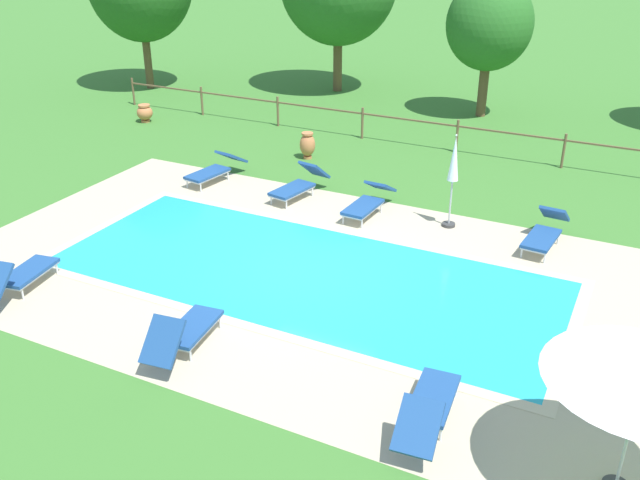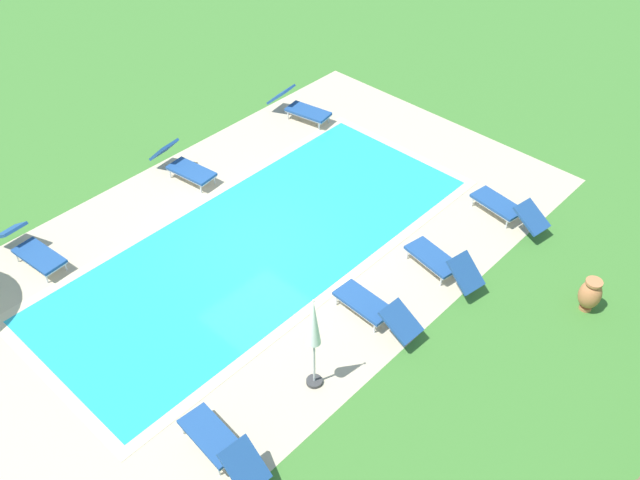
% 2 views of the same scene
% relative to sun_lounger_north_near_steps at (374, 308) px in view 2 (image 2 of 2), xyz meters
% --- Properties ---
extents(ground_plane, '(160.00, 160.00, 0.00)m').
position_rel_sun_lounger_north_near_steps_xyz_m(ground_plane, '(0.01, -3.50, -0.36)').
color(ground_plane, '#3D752D').
extents(pool_deck_paving, '(15.32, 8.93, 0.01)m').
position_rel_sun_lounger_north_near_steps_xyz_m(pool_deck_paving, '(0.01, -3.50, -0.35)').
color(pool_deck_paving, '#BCAD8E').
rests_on(pool_deck_paving, ground).
extents(swimming_pool_water, '(10.75, 4.36, 0.01)m').
position_rel_sun_lounger_north_near_steps_xyz_m(swimming_pool_water, '(0.01, -3.50, -0.35)').
color(swimming_pool_water, '#23A8C1').
rests_on(swimming_pool_water, ground).
extents(pool_coping_rim, '(11.23, 4.84, 0.01)m').
position_rel_sun_lounger_north_near_steps_xyz_m(pool_coping_rim, '(0.01, -3.50, -0.35)').
color(pool_coping_rim, beige).
rests_on(pool_coping_rim, ground).
extents(sun_lounger_north_near_steps, '(0.70, 2.08, 0.74)m').
position_rel_sun_lounger_north_near_steps_xyz_m(sun_lounger_north_near_steps, '(0.00, 0.00, 0.00)').
color(sun_lounger_north_near_steps, navy).
rests_on(sun_lounger_north_near_steps, ground).
extents(sun_lounger_north_mid, '(0.83, 1.99, 0.92)m').
position_rel_sun_lounger_north_near_steps_xyz_m(sun_lounger_north_mid, '(-0.52, -6.94, 0.03)').
color(sun_lounger_north_mid, navy).
rests_on(sun_lounger_north_mid, ground).
extents(sun_lounger_north_far, '(0.77, 2.05, 0.83)m').
position_rel_sun_lounger_north_near_steps_xyz_m(sun_lounger_north_far, '(4.32, 0.12, 0.01)').
color(sun_lounger_north_far, navy).
rests_on(sun_lounger_north_far, ground).
extents(sun_lounger_north_end, '(0.93, 2.03, 0.89)m').
position_rel_sun_lounger_north_near_steps_xyz_m(sun_lounger_north_end, '(-4.74, -6.75, 0.02)').
color(sun_lounger_north_end, navy).
rests_on(sun_lounger_north_end, ground).
extents(sun_lounger_south_near_corner, '(0.94, 2.05, 0.86)m').
position_rel_sun_lounger_north_near_steps_xyz_m(sun_lounger_south_near_corner, '(-2.10, 0.23, 0.02)').
color(sun_lounger_south_near_corner, navy).
rests_on(sun_lounger_south_near_corner, ground).
extents(sun_lounger_south_mid, '(0.78, 2.07, 0.81)m').
position_rel_sun_lounger_north_near_steps_xyz_m(sun_lounger_south_mid, '(3.93, -6.91, 0.01)').
color(sun_lounger_south_mid, navy).
rests_on(sun_lounger_south_mid, ground).
extents(sun_lounger_south_far, '(0.90, 2.12, 0.75)m').
position_rel_sun_lounger_north_near_steps_xyz_m(sun_lounger_south_far, '(-4.80, 0.24, 0.00)').
color(sun_lounger_south_far, navy).
rests_on(sun_lounger_south_far, ground).
extents(patio_umbrella_closed_row_west, '(0.32, 0.32, 2.33)m').
position_rel_sun_lounger_north_near_steps_xyz_m(patio_umbrella_closed_row_west, '(2.05, 0.21, 1.19)').
color(patio_umbrella_closed_row_west, '#383838').
rests_on(patio_umbrella_closed_row_west, ground).
extents(terracotta_urn_near_fence, '(0.48, 0.48, 0.82)m').
position_rel_sun_lounger_north_near_steps_xyz_m(terracotta_urn_near_fence, '(-3.35, 3.13, 0.08)').
color(terracotta_urn_near_fence, '#C67547').
rests_on(terracotta_urn_near_fence, ground).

